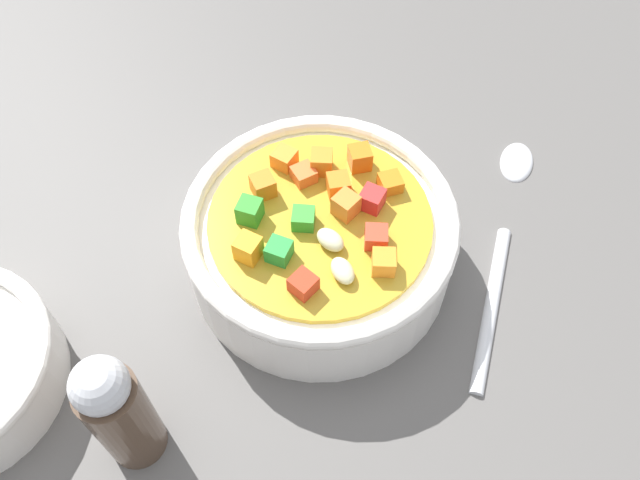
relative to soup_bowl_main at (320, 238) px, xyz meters
The scene contains 4 objects.
ground_plane 3.70cm from the soup_bowl_main, 152.48° to the left, with size 140.00×140.00×2.00cm, color #565451.
soup_bowl_main is the anchor object (origin of this frame).
spoon 11.89cm from the soup_bowl_main, 97.70° to the right, with size 16.21×11.86×0.88cm.
pepper_shaker 14.41cm from the soup_bowl_main, 120.99° to the left, with size 2.93×2.93×8.99cm.
Camera 1 is at (-20.47, 6.74, 35.01)cm, focal length 38.14 mm.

